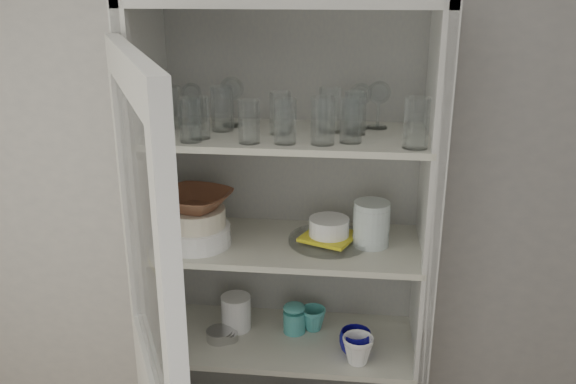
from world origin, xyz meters
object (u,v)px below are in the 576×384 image
Objects in this scene: goblet_1 at (232,99)px; mug_blue at (355,343)px; goblet_0 at (192,102)px; goblet_3 at (379,103)px; plate_stack_front at (196,235)px; grey_bowl_stack at (371,224)px; white_canister at (236,312)px; mug_teal at (313,319)px; plate_stack_back at (185,209)px; pantry_cabinet at (290,309)px; white_ramekin at (329,227)px; measuring_cups at (219,335)px; glass_platter at (329,240)px; yellow_trivet at (329,236)px; goblet_2 at (360,104)px; cream_bowl at (196,217)px; terracotta_bowl at (195,200)px; teal_jar at (294,320)px; mug_white at (358,350)px.

mug_blue is at bearing -19.08° from goblet_1.
goblet_3 reaches higher than goblet_0.
plate_stack_front is at bearing 156.79° from mug_blue.
grey_bowl_stack is 1.17× the size of white_canister.
white_canister is (-0.30, -0.02, 0.02)m from mug_teal.
goblet_1 is 1.38× the size of white_canister.
pantry_cabinet is at bearing -7.75° from plate_stack_back.
white_ramekin reaches higher than measuring_cups.
measuring_cups is at bearing -156.85° from mug_teal.
glass_platter is 1.68× the size of yellow_trivet.
pantry_cabinet is 0.84m from goblet_1.
goblet_1 is 0.65× the size of glass_platter.
yellow_trivet is (-0.09, -0.08, -0.46)m from goblet_2.
yellow_trivet is at bearing -138.69° from goblet_2.
white_ramekin reaches higher than yellow_trivet.
terracotta_bowl is at bearing 0.00° from cream_bowl.
goblet_1 is 0.49m from plate_stack_front.
white_ramekin is (0.47, 0.07, 0.02)m from plate_stack_front.
teal_jar is (0.23, -0.04, -0.84)m from goblet_1.
cream_bowl is 0.06m from terracotta_bowl.
plate_stack_back is 0.22m from cream_bowl.
goblet_0 is 0.35m from terracotta_bowl.
white_ramekin is (0.56, -0.12, 0.00)m from plate_stack_back.
goblet_1 is 1.18× the size of grey_bowl_stack.
mug_white is (0.12, -0.14, -0.37)m from yellow_trivet.
teal_jar is at bearing 171.35° from grey_bowl_stack.
pantry_cabinet reaches higher than goblet_3.
cream_bowl is at bearing -165.37° from goblet_3.
pantry_cabinet is 17.80× the size of mug_blue.
goblet_0 is 0.70× the size of plate_stack_back.
white_ramekin is at bearing -23.58° from pantry_cabinet.
glass_platter is 2.80× the size of teal_jar.
plate_stack_front is (-0.62, -0.16, -0.45)m from goblet_3.
plate_stack_front is 1.07× the size of plate_stack_back.
goblet_0 is at bearing 102.39° from terracotta_bowl.
yellow_trivet is at bearing -11.58° from goblet_1.
glass_platter reaches higher than mug_teal.
pantry_cabinet is at bearing 126.70° from teal_jar.
glass_platter is at bearing -5.96° from white_canister.
goblet_2 reaches higher than white_ramekin.
goblet_2 is at bearing 73.58° from mug_blue.
mug_blue is at bearing -36.96° from mug_teal.
goblet_1 reaches higher than goblet_3.
mug_white is (0.58, -0.07, -0.38)m from plate_stack_front.
goblet_1 is at bearing 87.15° from white_canister.
white_canister is at bearing 174.04° from yellow_trivet.
plate_stack_front is at bearing -77.61° from goblet_0.
glass_platter reaches higher than mug_white.
teal_jar is at bearing 17.36° from plate_stack_front.
plate_stack_front is at bearing -164.80° from goblet_2.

